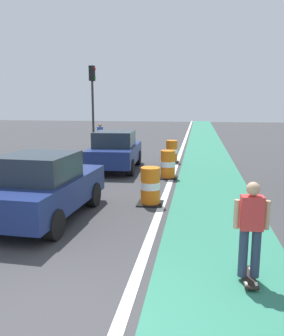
{
  "coord_description": "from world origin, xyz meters",
  "views": [
    {
      "loc": [
        1.87,
        -3.94,
        2.93
      ],
      "look_at": [
        0.34,
        5.68,
        1.1
      ],
      "focal_mm": 37.6,
      "sensor_mm": 36.0,
      "label": 1
    }
  ],
  "objects_px": {
    "parked_sedan_nearest": "(43,187)",
    "traffic_barrel_front": "(150,186)",
    "traffic_light_corner": "(93,93)",
    "pedestrian_crossing": "(100,136)",
    "traffic_barrel_mid": "(168,165)",
    "traffic_barrel_back": "(172,152)",
    "parked_sedan_second": "(115,151)",
    "skateboarder_on_lane": "(251,229)"
  },
  "relations": [
    {
      "from": "parked_sedan_nearest",
      "to": "traffic_barrel_front",
      "type": "xyz_separation_m",
      "value": [
        2.48,
        1.73,
        -0.3
      ]
    },
    {
      "from": "traffic_barrel_back",
      "to": "traffic_light_corner",
      "type": "height_order",
      "value": "traffic_light_corner"
    },
    {
      "from": "traffic_barrel_back",
      "to": "pedestrian_crossing",
      "type": "relative_size",
      "value": 0.68
    },
    {
      "from": "parked_sedan_nearest",
      "to": "pedestrian_crossing",
      "type": "relative_size",
      "value": 2.6
    },
    {
      "from": "parked_sedan_nearest",
      "to": "parked_sedan_second",
      "type": "xyz_separation_m",
      "value": [
        0.26,
        6.75,
        0.0
      ]
    },
    {
      "from": "parked_sedan_second",
      "to": "traffic_light_corner",
      "type": "bearing_deg",
      "value": 114.25
    },
    {
      "from": "skateboarder_on_lane",
      "to": "traffic_barrel_front",
      "type": "height_order",
      "value": "skateboarder_on_lane"
    },
    {
      "from": "traffic_barrel_front",
      "to": "parked_sedan_nearest",
      "type": "bearing_deg",
      "value": -145.1
    },
    {
      "from": "parked_sedan_second",
      "to": "traffic_light_corner",
      "type": "height_order",
      "value": "traffic_light_corner"
    },
    {
      "from": "traffic_barrel_mid",
      "to": "parked_sedan_nearest",
      "type": "bearing_deg",
      "value": -116.39
    },
    {
      "from": "traffic_barrel_front",
      "to": "traffic_barrel_back",
      "type": "relative_size",
      "value": 1.0
    },
    {
      "from": "traffic_barrel_front",
      "to": "traffic_barrel_mid",
      "type": "height_order",
      "value": "same"
    },
    {
      "from": "traffic_barrel_back",
      "to": "skateboarder_on_lane",
      "type": "bearing_deg",
      "value": -79.44
    },
    {
      "from": "skateboarder_on_lane",
      "to": "parked_sedan_second",
      "type": "height_order",
      "value": "parked_sedan_second"
    },
    {
      "from": "parked_sedan_nearest",
      "to": "traffic_light_corner",
      "type": "xyz_separation_m",
      "value": [
        -2.67,
        13.24,
        2.67
      ]
    },
    {
      "from": "traffic_barrel_back",
      "to": "parked_sedan_nearest",
      "type": "bearing_deg",
      "value": -105.71
    },
    {
      "from": "parked_sedan_second",
      "to": "parked_sedan_nearest",
      "type": "bearing_deg",
      "value": -92.17
    },
    {
      "from": "parked_sedan_second",
      "to": "traffic_light_corner",
      "type": "distance_m",
      "value": 7.6
    },
    {
      "from": "traffic_barrel_front",
      "to": "traffic_light_corner",
      "type": "xyz_separation_m",
      "value": [
        -5.15,
        11.51,
        2.97
      ]
    },
    {
      "from": "skateboarder_on_lane",
      "to": "traffic_light_corner",
      "type": "distance_m",
      "value": 17.51
    },
    {
      "from": "parked_sedan_nearest",
      "to": "traffic_barrel_front",
      "type": "bearing_deg",
      "value": 34.9
    },
    {
      "from": "traffic_light_corner",
      "to": "pedestrian_crossing",
      "type": "height_order",
      "value": "traffic_light_corner"
    },
    {
      "from": "parked_sedan_second",
      "to": "traffic_barrel_mid",
      "type": "bearing_deg",
      "value": -29.34
    },
    {
      "from": "skateboarder_on_lane",
      "to": "traffic_barrel_front",
      "type": "xyz_separation_m",
      "value": [
        -2.21,
        4.17,
        -0.38
      ]
    },
    {
      "from": "parked_sedan_second",
      "to": "skateboarder_on_lane",
      "type": "bearing_deg",
      "value": -64.26
    },
    {
      "from": "skateboarder_on_lane",
      "to": "traffic_barrel_front",
      "type": "bearing_deg",
      "value": 117.92
    },
    {
      "from": "traffic_light_corner",
      "to": "pedestrian_crossing",
      "type": "distance_m",
      "value": 2.67
    },
    {
      "from": "parked_sedan_nearest",
      "to": "traffic_barrel_mid",
      "type": "relative_size",
      "value": 3.83
    },
    {
      "from": "skateboarder_on_lane",
      "to": "traffic_light_corner",
      "type": "height_order",
      "value": "traffic_light_corner"
    },
    {
      "from": "parked_sedan_nearest",
      "to": "traffic_barrel_mid",
      "type": "height_order",
      "value": "parked_sedan_nearest"
    },
    {
      "from": "traffic_barrel_mid",
      "to": "traffic_barrel_back",
      "type": "distance_m",
      "value": 3.66
    },
    {
      "from": "parked_sedan_nearest",
      "to": "traffic_barrel_back",
      "type": "xyz_separation_m",
      "value": [
        2.54,
        9.04,
        -0.3
      ]
    },
    {
      "from": "parked_sedan_second",
      "to": "traffic_barrel_mid",
      "type": "xyz_separation_m",
      "value": [
        2.42,
        -1.36,
        -0.3
      ]
    },
    {
      "from": "traffic_barrel_front",
      "to": "traffic_light_corner",
      "type": "height_order",
      "value": "traffic_light_corner"
    },
    {
      "from": "traffic_barrel_front",
      "to": "traffic_barrel_mid",
      "type": "distance_m",
      "value": 3.67
    },
    {
      "from": "skateboarder_on_lane",
      "to": "parked_sedan_second",
      "type": "distance_m",
      "value": 10.2
    },
    {
      "from": "skateboarder_on_lane",
      "to": "traffic_barrel_back",
      "type": "xyz_separation_m",
      "value": [
        -2.14,
        11.49,
        -0.38
      ]
    },
    {
      "from": "traffic_barrel_mid",
      "to": "pedestrian_crossing",
      "type": "bearing_deg",
      "value": 122.0
    },
    {
      "from": "traffic_barrel_front",
      "to": "skateboarder_on_lane",
      "type": "bearing_deg",
      "value": -62.08
    },
    {
      "from": "traffic_barrel_mid",
      "to": "pedestrian_crossing",
      "type": "height_order",
      "value": "pedestrian_crossing"
    },
    {
      "from": "parked_sedan_nearest",
      "to": "traffic_barrel_mid",
      "type": "xyz_separation_m",
      "value": [
        2.67,
        5.39,
        -0.3
      ]
    },
    {
      "from": "parked_sedan_nearest",
      "to": "parked_sedan_second",
      "type": "distance_m",
      "value": 6.75
    }
  ]
}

